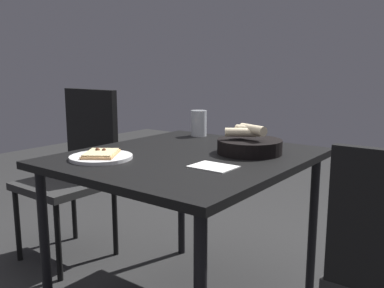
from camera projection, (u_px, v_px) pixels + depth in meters
The scene contains 6 objects.
dining_table at pixel (188, 169), 1.75m from camera, with size 0.90×1.01×0.72m.
pizza_plate at pixel (101, 156), 1.65m from camera, with size 0.25×0.25×0.04m.
bread_basket at pixel (249, 145), 1.75m from camera, with size 0.27×0.27×0.13m.
beer_glass at pixel (199, 125), 2.20m from camera, with size 0.08×0.08×0.14m.
napkin at pixel (213, 167), 1.52m from camera, with size 0.16×0.12×0.00m.
chair_near at pixel (77, 164), 2.37m from camera, with size 0.44×0.44×0.95m.
Camera 1 is at (-1.04, 1.35, 1.08)m, focal length 38.88 mm.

